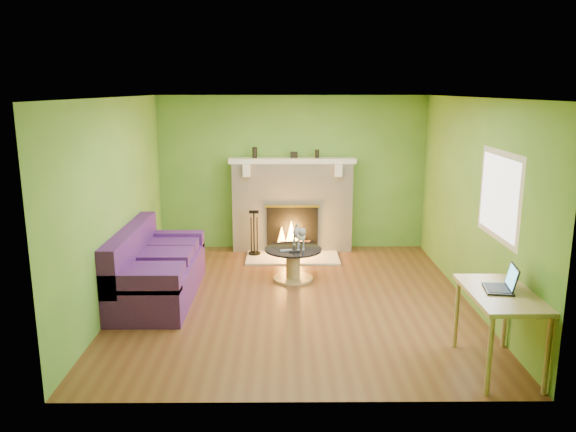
# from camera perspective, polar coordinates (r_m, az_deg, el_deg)

# --- Properties ---
(floor) EXTENTS (5.00, 5.00, 0.00)m
(floor) POSITION_cam_1_polar(r_m,az_deg,el_deg) (7.47, 0.69, -8.40)
(floor) COLOR brown
(floor) RESTS_ON ground
(ceiling) EXTENTS (5.00, 5.00, 0.00)m
(ceiling) POSITION_cam_1_polar(r_m,az_deg,el_deg) (6.97, 0.74, 11.96)
(ceiling) COLOR white
(ceiling) RESTS_ON wall_back
(wall_back) EXTENTS (5.00, 0.00, 5.00)m
(wall_back) POSITION_cam_1_polar(r_m,az_deg,el_deg) (9.57, 0.42, 4.38)
(wall_back) COLOR #4E852B
(wall_back) RESTS_ON floor
(wall_front) EXTENTS (5.00, 0.00, 5.00)m
(wall_front) POSITION_cam_1_polar(r_m,az_deg,el_deg) (4.68, 1.31, -4.64)
(wall_front) COLOR #4E852B
(wall_front) RESTS_ON floor
(wall_left) EXTENTS (0.00, 5.00, 5.00)m
(wall_left) POSITION_cam_1_polar(r_m,az_deg,el_deg) (7.41, -16.96, 1.33)
(wall_left) COLOR #4E852B
(wall_left) RESTS_ON floor
(wall_right) EXTENTS (0.00, 5.00, 5.00)m
(wall_right) POSITION_cam_1_polar(r_m,az_deg,el_deg) (7.49, 18.19, 1.37)
(wall_right) COLOR #4E852B
(wall_right) RESTS_ON floor
(window_frame) EXTENTS (0.00, 1.20, 1.20)m
(window_frame) POSITION_cam_1_polar(r_m,az_deg,el_deg) (6.61, 20.68, 1.94)
(window_frame) COLOR silver
(window_frame) RESTS_ON wall_right
(window_pane) EXTENTS (0.00, 1.06, 1.06)m
(window_pane) POSITION_cam_1_polar(r_m,az_deg,el_deg) (6.61, 20.62, 1.94)
(window_pane) COLOR white
(window_pane) RESTS_ON wall_right
(fireplace) EXTENTS (2.10, 0.46, 1.58)m
(fireplace) POSITION_cam_1_polar(r_m,az_deg,el_deg) (9.48, 0.43, 1.06)
(fireplace) COLOR beige
(fireplace) RESTS_ON floor
(hearth) EXTENTS (1.50, 0.75, 0.03)m
(hearth) POSITION_cam_1_polar(r_m,az_deg,el_deg) (9.17, 0.47, -4.24)
(hearth) COLOR beige
(hearth) RESTS_ON floor
(mantel) EXTENTS (2.10, 0.28, 0.08)m
(mantel) POSITION_cam_1_polar(r_m,az_deg,el_deg) (9.33, 0.44, 5.66)
(mantel) COLOR white
(mantel) RESTS_ON fireplace
(sofa) EXTENTS (0.94, 2.09, 0.94)m
(sofa) POSITION_cam_1_polar(r_m,az_deg,el_deg) (7.63, -13.47, -5.42)
(sofa) COLOR #3C185B
(sofa) RESTS_ON floor
(coffee_table) EXTENTS (0.82, 0.82, 0.46)m
(coffee_table) POSITION_cam_1_polar(r_m,az_deg,el_deg) (8.11, 0.52, -4.66)
(coffee_table) COLOR tan
(coffee_table) RESTS_ON floor
(desk) EXTENTS (0.63, 1.08, 0.80)m
(desk) POSITION_cam_1_polar(r_m,az_deg,el_deg) (5.83, 20.82, -8.12)
(desk) COLOR tan
(desk) RESTS_ON floor
(cat) EXTENTS (0.31, 0.59, 0.35)m
(cat) POSITION_cam_1_polar(r_m,az_deg,el_deg) (8.06, 1.09, -2.03)
(cat) COLOR #5D5D62
(cat) RESTS_ON coffee_table
(remote_silver) EXTENTS (0.18, 0.08, 0.02)m
(remote_silver) POSITION_cam_1_polar(r_m,az_deg,el_deg) (7.94, -0.19, -3.51)
(remote_silver) COLOR gray
(remote_silver) RESTS_ON coffee_table
(remote_black) EXTENTS (0.16, 0.06, 0.02)m
(remote_black) POSITION_cam_1_polar(r_m,az_deg,el_deg) (7.88, 0.69, -3.63)
(remote_black) COLOR black
(remote_black) RESTS_ON coffee_table
(laptop) EXTENTS (0.34, 0.38, 0.25)m
(laptop) POSITION_cam_1_polar(r_m,az_deg,el_deg) (5.80, 20.64, -5.90)
(laptop) COLOR black
(laptop) RESTS_ON desk
(fire_tools) EXTENTS (0.20, 0.20, 0.74)m
(fire_tools) POSITION_cam_1_polar(r_m,az_deg,el_deg) (9.22, -3.46, -1.66)
(fire_tools) COLOR black
(fire_tools) RESTS_ON hearth
(mantel_vase_left) EXTENTS (0.08, 0.08, 0.18)m
(mantel_vase_left) POSITION_cam_1_polar(r_m,az_deg,el_deg) (9.36, -3.40, 6.46)
(mantel_vase_left) COLOR black
(mantel_vase_left) RESTS_ON mantel
(mantel_vase_right) EXTENTS (0.07, 0.07, 0.14)m
(mantel_vase_right) POSITION_cam_1_polar(r_m,az_deg,el_deg) (9.36, 2.97, 6.34)
(mantel_vase_right) COLOR black
(mantel_vase_right) RESTS_ON mantel
(mantel_box) EXTENTS (0.12, 0.08, 0.10)m
(mantel_box) POSITION_cam_1_polar(r_m,az_deg,el_deg) (9.35, 0.61, 6.23)
(mantel_box) COLOR black
(mantel_box) RESTS_ON mantel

